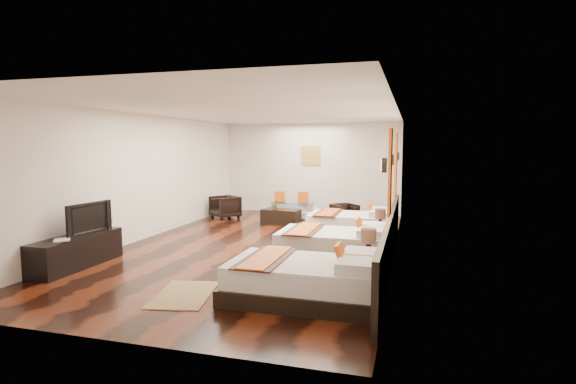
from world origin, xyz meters
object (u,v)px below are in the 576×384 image
(tv_console, at_px, (77,251))
(tv, at_px, (85,218))
(figurine, at_px, (102,219))
(bed_mid, at_px, (334,245))
(table_plant, at_px, (275,205))
(book, at_px, (53,241))
(armchair_right, at_px, (345,214))
(bed_near, at_px, (306,280))
(coffee_table, at_px, (281,217))
(nightstand_a, at_px, (368,265))
(sofa, at_px, (291,210))
(armchair_left, at_px, (225,207))
(nightstand_b, at_px, (380,234))
(bed_far, at_px, (351,224))

(tv_console, relative_size, tv, 1.85)
(figurine, bearing_deg, bed_mid, 14.33)
(table_plant, bearing_deg, tv, -112.76)
(book, height_order, figurine, figurine)
(bed_mid, bearing_deg, armchair_right, 95.57)
(bed_near, bearing_deg, coffee_table, 110.16)
(tv, relative_size, armchair_right, 1.57)
(nightstand_a, xyz_separation_m, book, (-4.95, -0.87, 0.26))
(tv, height_order, figurine, tv)
(bed_mid, bearing_deg, sofa, 115.14)
(sofa, height_order, coffee_table, sofa)
(tv_console, bearing_deg, nightstand_a, 4.35)
(tv, distance_m, table_plant, 5.15)
(bed_mid, xyz_separation_m, tv, (-4.15, -1.57, 0.56))
(armchair_left, bearing_deg, nightstand_b, 8.26)
(table_plant, bearing_deg, armchair_left, 163.07)
(bed_near, distance_m, tv_console, 4.23)
(tv_console, height_order, table_plant, table_plant)
(bed_mid, bearing_deg, nightstand_a, -61.42)
(nightstand_a, bearing_deg, book, -169.97)
(bed_far, xyz_separation_m, tv, (-4.15, -3.88, 0.57))
(tv, bearing_deg, armchair_right, -30.53)
(figurine, bearing_deg, book, -90.00)
(nightstand_b, distance_m, sofa, 4.19)
(tv, distance_m, coffee_table, 5.29)
(bed_near, distance_m, bed_far, 4.56)
(armchair_left, bearing_deg, nightstand_a, -10.39)
(armchair_left, height_order, armchair_right, armchair_left)
(sofa, distance_m, armchair_left, 1.92)
(bed_far, xyz_separation_m, table_plant, (-2.15, 0.86, 0.26))
(armchair_left, bearing_deg, book, -56.02)
(bed_mid, height_order, sofa, bed_mid)
(nightstand_a, distance_m, coffee_table, 5.37)
(bed_far, distance_m, table_plant, 2.33)
(book, height_order, sofa, book)
(bed_mid, xyz_separation_m, coffee_table, (-2.01, 3.23, -0.07))
(bed_near, distance_m, book, 4.21)
(tv, bearing_deg, nightstand_a, -82.03)
(nightstand_a, bearing_deg, bed_far, 101.48)
(tv, relative_size, coffee_table, 0.97)
(tv, relative_size, book, 3.00)
(figurine, bearing_deg, nightstand_a, -3.50)
(tv_console, relative_size, coffee_table, 1.80)
(book, distance_m, armchair_left, 5.95)
(figurine, distance_m, armchair_right, 6.07)
(bed_mid, bearing_deg, armchair_left, 136.13)
(nightstand_a, distance_m, table_plant, 5.40)
(nightstand_b, bearing_deg, armchair_right, 113.91)
(tv_console, bearing_deg, coffee_table, 66.31)
(tv_console, relative_size, figurine, 4.95)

